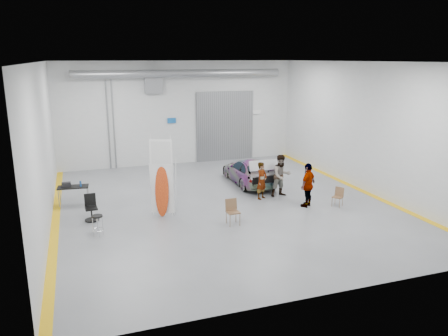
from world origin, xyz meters
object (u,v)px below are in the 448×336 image
object	(u,v)px
person_b	(281,176)
folding_chair_near	(233,217)
person_a	(262,181)
folding_chair_far	(337,201)
person_c	(308,185)
work_table	(71,187)
sedan_car	(249,171)
surfboard_display	(165,184)
office_chair	(91,209)
shop_stool	(98,226)

from	to	relation	value
person_b	folding_chair_near	distance (m)	4.24
person_a	folding_chair_far	world-z (taller)	person_a
person_a	folding_chair_near	world-z (taller)	person_a
person_c	folding_chair_far	bearing A→B (deg)	126.29
person_c	work_table	bearing A→B (deg)	-55.05
sedan_car	folding_chair_near	distance (m)	5.70
surfboard_display	folding_chair_far	size ratio (longest dim) A/B	4.04
sedan_car	surfboard_display	size ratio (longest dim) A/B	1.29
person_b	surfboard_display	distance (m)	5.58
sedan_car	person_a	size ratio (longest dim) A/B	2.53
folding_chair_far	office_chair	bearing A→B (deg)	-134.30
sedan_car	shop_stool	bearing A→B (deg)	31.83
sedan_car	folding_chair_near	bearing A→B (deg)	62.91
person_b	shop_stool	bearing A→B (deg)	-169.11
person_a	folding_chair_far	xyz separation A→B (m)	(2.62, -2.02, -0.58)
sedan_car	person_c	world-z (taller)	person_c
folding_chair_far	person_a	bearing A→B (deg)	-162.35
person_c	surfboard_display	world-z (taller)	surfboard_display
shop_stool	sedan_car	bearing A→B (deg)	30.81
sedan_car	office_chair	distance (m)	8.23
shop_stool	folding_chair_far	bearing A→B (deg)	0.16
office_chair	sedan_car	bearing A→B (deg)	16.19
shop_stool	person_b	bearing A→B (deg)	14.41
work_table	office_chair	distance (m)	2.38
person_b	folding_chair_far	xyz separation A→B (m)	(1.63, -2.08, -0.71)
person_c	shop_stool	size ratio (longest dim) A/B	2.43
person_b	surfboard_display	size ratio (longest dim) A/B	0.59
sedan_car	work_table	world-z (taller)	sedan_car
person_a	shop_stool	world-z (taller)	person_a
person_c	shop_stool	distance (m)	8.64
sedan_car	surfboard_display	xyz separation A→B (m)	(-4.91, -3.24, 0.72)
person_c	folding_chair_near	size ratio (longest dim) A/B	1.96
person_a	office_chair	distance (m)	7.36
person_b	folding_chair_far	world-z (taller)	person_b
person_a	office_chair	bearing A→B (deg)	150.23
person_a	person_b	size ratio (longest dim) A/B	0.87
person_b	work_table	xyz separation A→B (m)	(-9.04, 1.85, -0.17)
surfboard_display	work_table	bearing A→B (deg)	166.74
sedan_car	person_c	bearing A→B (deg)	105.13
person_c	folding_chair_near	xyz separation A→B (m)	(-3.71, -0.94, -0.65)
folding_chair_near	sedan_car	bearing A→B (deg)	60.21
person_c	surfboard_display	distance (m)	6.00
office_chair	folding_chair_far	bearing A→B (deg)	-13.39
person_a	folding_chair_far	size ratio (longest dim) A/B	2.05
person_c	shop_stool	bearing A→B (deg)	-31.74
work_table	sedan_car	bearing A→B (deg)	3.87
shop_stool	folding_chair_near	bearing A→B (deg)	-5.74
sedan_car	work_table	bearing A→B (deg)	4.90
person_c	work_table	size ratio (longest dim) A/B	1.44
person_a	person_c	world-z (taller)	person_c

